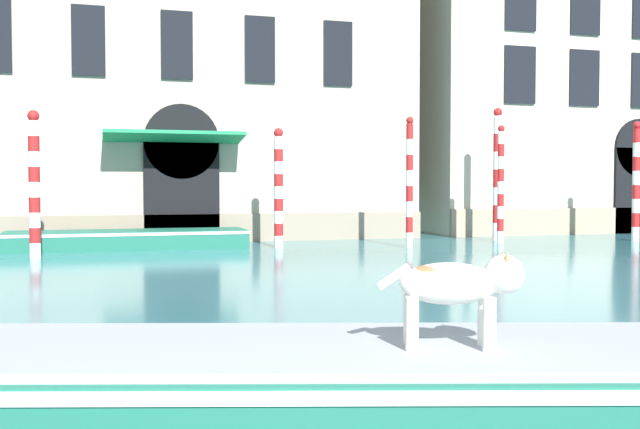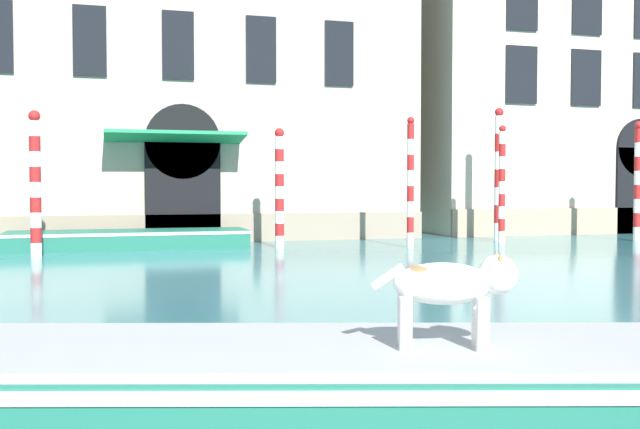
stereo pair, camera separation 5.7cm
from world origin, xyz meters
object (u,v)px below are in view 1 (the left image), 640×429
at_px(dog_on_deck, 460,285).
at_px(mooring_pole_1, 501,184).
at_px(mooring_pole_0, 410,182).
at_px(mooring_pole_2, 279,187).
at_px(boat_foreground, 200,399).
at_px(mooring_pole_5, 34,184).
at_px(mooring_pole_4, 636,181).
at_px(boat_moored_near_palazzo, 128,239).
at_px(mooring_pole_3, 497,174).

bearing_deg(dog_on_deck, mooring_pole_1, 78.32).
height_order(mooring_pole_0, mooring_pole_2, mooring_pole_0).
xyz_separation_m(boat_foreground, mooring_pole_5, (-2.13, 14.51, 1.41)).
bearing_deg(mooring_pole_0, dog_on_deck, -112.12).
xyz_separation_m(boat_foreground, mooring_pole_4, (15.70, 15.13, 1.51)).
bearing_deg(mooring_pole_5, boat_moored_near_palazzo, 42.92).
bearing_deg(mooring_pole_3, boat_moored_near_palazzo, 179.48).
relative_size(mooring_pole_1, mooring_pole_5, 1.00).
bearing_deg(mooring_pole_4, boat_foreground, -136.06).
relative_size(boat_moored_near_palazzo, mooring_pole_3, 1.55).
height_order(boat_foreground, boat_moored_near_palazzo, boat_foreground).
xyz_separation_m(dog_on_deck, mooring_pole_1, (9.48, 15.96, 0.66)).
bearing_deg(mooring_pole_1, mooring_pole_0, -167.98).
xyz_separation_m(dog_on_deck, mooring_pole_3, (10.00, 17.08, 0.98)).
bearing_deg(mooring_pole_5, mooring_pole_4, 1.99).
xyz_separation_m(mooring_pole_0, mooring_pole_5, (-9.87, -0.18, -0.05)).
distance_m(boat_foreground, boat_moored_near_palazzo, 16.61).
bearing_deg(mooring_pole_4, mooring_pole_2, 177.15).
relative_size(mooring_pole_0, mooring_pole_2, 1.09).
relative_size(boat_foreground, mooring_pole_1, 2.53).
distance_m(boat_moored_near_palazzo, mooring_pole_5, 3.44).
bearing_deg(boat_moored_near_palazzo, dog_on_deck, -85.38).
xyz_separation_m(mooring_pole_1, mooring_pole_2, (-6.82, 0.32, -0.10)).
relative_size(dog_on_deck, mooring_pole_4, 0.23).
height_order(mooring_pole_0, mooring_pole_5, mooring_pole_0).
distance_m(mooring_pole_1, mooring_pole_4, 4.68).
distance_m(boat_foreground, mooring_pole_5, 14.74).
bearing_deg(mooring_pole_5, mooring_pole_3, 8.30).
relative_size(mooring_pole_3, mooring_pole_5, 1.18).
bearing_deg(mooring_pole_1, mooring_pole_2, 177.34).
xyz_separation_m(mooring_pole_0, mooring_pole_2, (-3.54, 1.02, -0.15)).
bearing_deg(boat_foreground, mooring_pole_5, 114.16).
bearing_deg(boat_foreground, boat_moored_near_palazzo, 105.38).
xyz_separation_m(dog_on_deck, mooring_pole_2, (2.66, 16.28, 0.55)).
height_order(dog_on_deck, mooring_pole_5, mooring_pole_5).
xyz_separation_m(boat_foreground, mooring_pole_0, (7.74, 14.69, 1.46)).
distance_m(mooring_pole_3, mooring_pole_4, 4.38).
relative_size(boat_moored_near_palazzo, mooring_pole_0, 1.77).
relative_size(mooring_pole_2, mooring_pole_5, 0.94).
relative_size(mooring_pole_0, mooring_pole_1, 1.03).
bearing_deg(mooring_pole_3, mooring_pole_4, -18.33).
xyz_separation_m(mooring_pole_1, mooring_pole_5, (-13.16, -0.87, 0.00)).
distance_m(boat_foreground, mooring_pole_3, 20.22).
height_order(dog_on_deck, mooring_pole_1, mooring_pole_1).
height_order(mooring_pole_1, mooring_pole_4, mooring_pole_4).
bearing_deg(mooring_pole_0, boat_moored_near_palazzo, 165.84).
relative_size(boat_foreground, boat_moored_near_palazzo, 1.39).
bearing_deg(dog_on_deck, mooring_pole_2, 99.76).
bearing_deg(mooring_pole_0, mooring_pole_5, -178.98).
distance_m(dog_on_deck, mooring_pole_1, 18.58).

